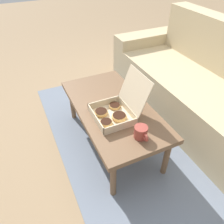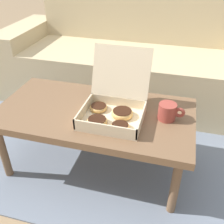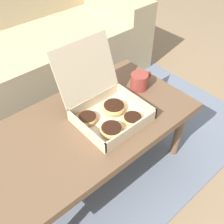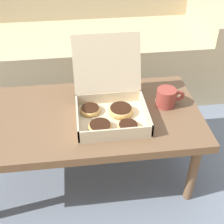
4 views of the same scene
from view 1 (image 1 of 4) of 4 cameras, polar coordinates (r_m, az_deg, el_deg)
ground_plane at (r=2.07m, az=4.12°, el=-6.33°), size 12.00×12.00×0.00m
area_rug at (r=2.19m, az=11.07°, el=-3.78°), size 2.24×1.86×0.01m
couch at (r=2.29m, az=22.18°, el=5.48°), size 2.12×0.78×0.90m
coffee_table at (r=1.77m, az=0.21°, el=0.39°), size 1.07×0.56×0.40m
pastry_box at (r=1.62m, az=0.98°, el=0.49°), size 0.31×0.37×0.32m
coffee_mug at (r=1.47m, az=7.59°, el=-5.32°), size 0.13×0.09×0.09m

